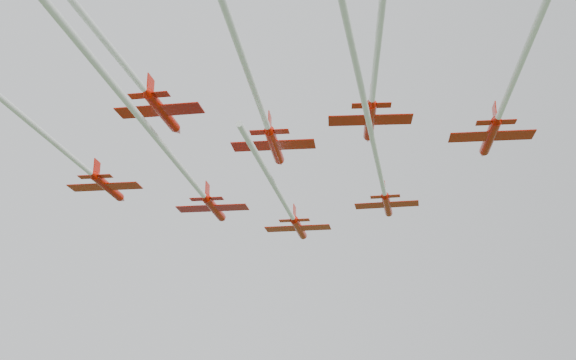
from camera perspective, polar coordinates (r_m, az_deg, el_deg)
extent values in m
cylinder|color=#C61001|center=(102.54, 0.86, -3.81)|extent=(3.91, 8.75, 1.14)
cone|color=#C61001|center=(107.68, 1.28, -4.54)|extent=(1.68, 2.14, 1.14)
cone|color=#C61001|center=(97.73, 0.43, -3.06)|extent=(1.39, 1.52, 1.04)
ellipsoid|color=black|center=(104.64, 1.02, -3.88)|extent=(0.73, 1.08, 0.33)
cube|color=#C61001|center=(101.68, 0.79, -3.83)|extent=(9.54, 5.49, 0.10)
cube|color=#C61001|center=(98.67, 0.52, -3.21)|extent=(4.34, 2.51, 0.08)
cube|color=#C61001|center=(99.18, 0.53, -2.61)|extent=(0.70, 1.81, 2.08)
cylinder|color=silver|center=(81.90, -1.37, 0.04)|extent=(10.96, 30.93, 0.62)
cylinder|color=#C61001|center=(92.86, -5.86, -2.22)|extent=(3.63, 8.64, 1.12)
cone|color=#C61001|center=(97.78, -5.15, -3.09)|extent=(1.62, 2.09, 1.12)
cone|color=#C61001|center=(88.26, -6.59, -1.31)|extent=(1.34, 1.47, 1.02)
ellipsoid|color=black|center=(94.88, -5.56, -2.34)|extent=(0.70, 1.05, 0.33)
cube|color=#C61001|center=(92.02, -5.98, -2.23)|extent=(9.38, 5.19, 0.10)
cube|color=#C61001|center=(89.15, -6.44, -1.50)|extent=(4.27, 2.38, 0.08)
cube|color=#C61001|center=(89.68, -6.38, -0.85)|extent=(0.64, 1.79, 2.05)
cylinder|color=silver|center=(61.87, -13.26, 6.85)|extent=(17.72, 55.81, 0.61)
cylinder|color=#C61001|center=(91.96, 7.83, -1.95)|extent=(3.59, 7.51, 0.99)
cone|color=#C61001|center=(96.40, 8.00, -2.73)|extent=(1.49, 1.86, 0.99)
cone|color=#C61001|center=(87.79, 7.65, -1.15)|extent=(1.22, 1.32, 0.90)
ellipsoid|color=black|center=(93.78, 7.89, -2.05)|extent=(0.65, 0.93, 0.29)
cube|color=#C61001|center=(91.20, 7.81, -1.96)|extent=(8.23, 4.95, 0.09)
cube|color=#C61001|center=(88.61, 7.69, -1.31)|extent=(3.75, 2.26, 0.07)
cube|color=#C61001|center=(89.08, 7.67, -0.74)|extent=(0.65, 1.55, 1.80)
cylinder|color=silver|center=(61.28, 5.93, 6.73)|extent=(19.99, 52.59, 0.54)
cylinder|color=#C61001|center=(87.15, -14.07, -0.53)|extent=(3.39, 8.06, 1.05)
cone|color=#C61001|center=(91.51, -12.97, -1.48)|extent=(1.51, 1.95, 1.05)
cone|color=#C61001|center=(83.11, -15.21, 0.46)|extent=(1.25, 1.38, 0.95)
ellipsoid|color=black|center=(88.95, -13.61, -0.68)|extent=(0.65, 0.98, 0.31)
cube|color=#C61001|center=(86.41, -14.26, -0.52)|extent=(8.75, 4.85, 0.10)
cube|color=#C61001|center=(83.90, -14.98, 0.26)|extent=(3.98, 2.22, 0.08)
cube|color=#C61001|center=(84.40, -14.87, 0.89)|extent=(0.60, 1.67, 1.91)
cylinder|color=silver|center=(69.30, -20.35, 4.85)|extent=(9.94, 30.59, 0.57)
cylinder|color=#C61001|center=(80.96, -1.07, 2.71)|extent=(3.55, 8.89, 1.15)
cone|color=#C61001|center=(85.97, -0.60, 1.40)|extent=(1.63, 2.13, 1.15)
cone|color=#C61001|center=(76.29, -1.57, 4.09)|extent=(1.35, 1.50, 1.05)
ellipsoid|color=black|center=(83.05, -0.88, 2.45)|extent=(0.70, 1.08, 0.34)
cube|color=#C61001|center=(80.09, -1.15, 2.75)|extent=(9.63, 5.15, 0.10)
cube|color=#C61001|center=(77.20, -1.47, 3.81)|extent=(4.38, 2.36, 0.08)
cube|color=#C61001|center=(77.84, -1.44, 4.53)|extent=(0.62, 1.84, 2.10)
cylinder|color=#C61001|center=(79.06, 15.68, 3.31)|extent=(3.31, 8.37, 1.09)
cone|color=#C61001|center=(83.74, 15.16, 2.01)|extent=(1.53, 2.00, 1.09)
cone|color=#C61001|center=(74.71, 16.23, 4.68)|extent=(1.27, 1.41, 0.99)
ellipsoid|color=black|center=(81.01, 15.44, 3.05)|extent=(0.65, 1.01, 0.32)
cube|color=#C61001|center=(78.25, 15.78, 3.36)|extent=(9.05, 4.82, 0.10)
cube|color=#C61001|center=(75.55, 16.11, 4.40)|extent=(4.12, 2.21, 0.08)
cube|color=#C61001|center=(76.15, 16.02, 5.09)|extent=(0.58, 1.74, 1.97)
cylinder|color=#C61001|center=(69.17, -9.90, 5.35)|extent=(3.50, 7.74, 1.01)
cone|color=#C61001|center=(73.28, -8.70, 3.87)|extent=(1.50, 1.90, 1.01)
cone|color=#C61001|center=(65.38, -11.18, 6.91)|extent=(1.23, 1.34, 0.92)
ellipsoid|color=black|center=(70.90, -9.40, 5.03)|extent=(0.65, 0.95, 0.29)
cube|color=#C61001|center=(68.45, -10.12, 5.42)|extent=(8.45, 4.90, 0.09)
cube|color=#C61001|center=(66.11, -10.92, 6.59)|extent=(3.85, 2.24, 0.07)
cube|color=#C61001|center=(66.70, -10.81, 7.32)|extent=(0.63, 1.60, 1.84)
cylinder|color=#C61001|center=(68.47, 6.48, 4.67)|extent=(2.66, 7.54, 0.97)
cone|color=#C61001|center=(72.67, 6.33, 3.24)|extent=(1.31, 1.77, 0.97)
cone|color=#C61001|center=(64.56, 6.64, 6.18)|extent=(1.10, 1.23, 0.88)
ellipsoid|color=black|center=(70.23, 6.41, 4.36)|extent=(0.55, 0.90, 0.28)
cube|color=#C61001|center=(67.74, 6.51, 4.73)|extent=(8.10, 4.01, 0.09)
cube|color=#C61001|center=(65.32, 6.61, 5.87)|extent=(3.69, 1.84, 0.07)
cube|color=#C61001|center=(65.89, 6.57, 6.57)|extent=(0.45, 1.57, 1.77)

